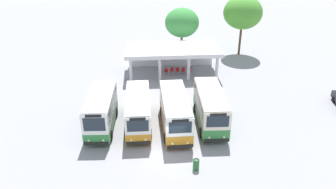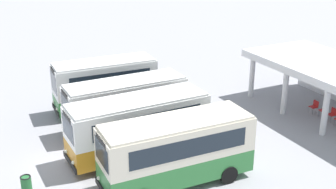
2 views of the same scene
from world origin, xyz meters
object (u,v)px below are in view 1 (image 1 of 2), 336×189
Objects in this scene: waiting_chair_end_by_column at (166,71)px; city_bus_fourth_amber at (210,107)px; city_bus_middle_cream at (175,111)px; waiting_chair_middle_seat at (178,70)px; waiting_chair_fourth_seat at (183,70)px; waiting_chair_second_from_end at (172,70)px; litter_bin_apron at (196,165)px; city_bus_nearest_orange at (101,110)px; city_bus_second_in_row at (138,110)px; waiting_chair_fifth_seat at (189,70)px.

city_bus_fourth_amber is at bearing -74.72° from waiting_chair_end_by_column.
waiting_chair_end_by_column is at bearing 89.64° from city_bus_middle_cream.
waiting_chair_fourth_seat is (0.72, -0.11, 0.00)m from waiting_chair_middle_seat.
city_bus_fourth_amber is 12.40m from waiting_chair_end_by_column.
waiting_chair_second_from_end is 18.55m from litter_bin_apron.
city_bus_nearest_orange is at bearing 139.71° from litter_bin_apron.
city_bus_fourth_amber is 12.36m from waiting_chair_second_from_end.
city_bus_fourth_amber is 8.53× the size of waiting_chair_middle_seat.
litter_bin_apron reaches higher than waiting_chair_second_from_end.
city_bus_second_in_row reaches higher than litter_bin_apron.
waiting_chair_fifth_seat is (2.90, 0.13, 0.00)m from waiting_chair_end_by_column.
waiting_chair_end_by_column is at bearing 92.98° from litter_bin_apron.
city_bus_second_in_row is 13.06m from waiting_chair_fourth_seat.
waiting_chair_fourth_seat is 1.00× the size of waiting_chair_fifth_seat.
waiting_chair_fifth_seat is 18.64m from litter_bin_apron.
city_bus_fourth_amber reaches higher than litter_bin_apron.
litter_bin_apron is (-0.49, -18.51, -0.07)m from waiting_chair_middle_seat.
litter_bin_apron reaches higher than waiting_chair_fifth_seat.
litter_bin_apron is (7.70, -6.53, -1.40)m from city_bus_nearest_orange.
city_bus_nearest_orange is at bearing 179.91° from city_bus_fourth_amber.
city_bus_nearest_orange is 3.34m from city_bus_second_in_row.
waiting_chair_end_by_column is 1.00× the size of waiting_chair_fourth_seat.
city_bus_second_in_row reaches higher than waiting_chair_fourth_seat.
city_bus_nearest_orange is 7.85× the size of waiting_chair_second_from_end.
waiting_chair_fifth_seat is at bearing 76.63° from city_bus_middle_cream.
city_bus_fourth_amber reaches higher than waiting_chair_fourth_seat.
city_bus_middle_cream reaches higher than waiting_chair_fifth_seat.
city_bus_second_in_row is 8.50× the size of waiting_chair_second_from_end.
city_bus_nearest_orange is 6.68m from city_bus_middle_cream.
waiting_chair_middle_seat is 1.00× the size of waiting_chair_fourth_seat.
city_bus_fourth_amber reaches higher than city_bus_middle_cream.
city_bus_nearest_orange is at bearing -177.90° from city_bus_second_in_row.
waiting_chair_middle_seat is at bearing 3.93° from waiting_chair_end_by_column.
litter_bin_apron is at bearing -109.39° from city_bus_fourth_amber.
city_bus_middle_cream is at bearing -90.36° from waiting_chair_end_by_column.
city_bus_fourth_amber is at bearing -1.19° from city_bus_second_in_row.
waiting_chair_fifth_seat is (2.17, -0.00, 0.00)m from waiting_chair_second_from_end.
waiting_chair_second_from_end is 1.00× the size of waiting_chair_fifth_seat.
city_bus_middle_cream reaches higher than waiting_chair_end_by_column.
waiting_chair_fifth_seat is (2.98, 12.53, -1.26)m from city_bus_middle_cream.
city_bus_middle_cream is at bearing -171.55° from city_bus_fourth_amber.
waiting_chair_fourth_seat is 0.74m from waiting_chair_fifth_seat.
waiting_chair_fourth_seat is at bearing 79.70° from city_bus_middle_cream.
waiting_chair_fourth_seat is (5.58, 11.75, -1.17)m from city_bus_second_in_row.
city_bus_nearest_orange is 0.92× the size of city_bus_second_in_row.
waiting_chair_fourth_seat is at bearing -0.24° from waiting_chair_end_by_column.
waiting_chair_end_by_column is (6.74, 11.88, -1.33)m from city_bus_nearest_orange.
city_bus_fourth_amber is 7.03m from litter_bin_apron.
waiting_chair_middle_seat is (0.72, -0.03, 0.00)m from waiting_chair_second_from_end.
city_bus_middle_cream reaches higher than waiting_chair_middle_seat.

